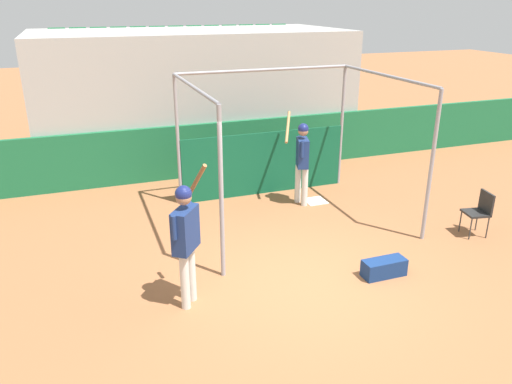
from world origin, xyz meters
name	(u,v)px	position (x,y,z in m)	size (l,w,h in m)	color
ground_plane	(308,283)	(0.00, 0.00, 0.00)	(60.00, 60.00, 0.00)	#935B38
outfield_wall	(213,149)	(0.00, 5.51, 0.65)	(24.00, 0.12, 1.31)	#196038
bleacher_section	(192,93)	(0.00, 7.57, 1.69)	(8.15, 4.00, 3.39)	#9E9E99
batting_cage	(273,149)	(0.73, 3.34, 1.17)	(3.88, 3.25, 2.77)	gray
home_plate	(315,201)	(1.59, 2.98, 0.01)	(0.44, 0.44, 0.02)	white
player_batter	(302,156)	(1.23, 2.99, 1.06)	(0.56, 0.91, 1.89)	silver
player_waiting	(186,234)	(-1.86, 0.09, 1.11)	(0.60, 0.79, 2.06)	silver
folding_chair	(480,209)	(3.70, 0.47, 0.52)	(0.47, 0.47, 0.84)	black
equipment_bag	(384,268)	(1.22, -0.21, 0.14)	(0.70, 0.28, 0.28)	navy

